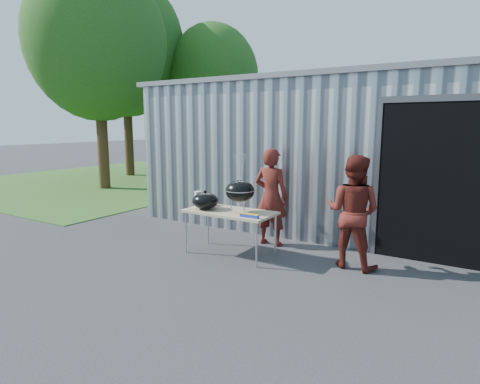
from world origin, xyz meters
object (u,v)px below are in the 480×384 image
Objects in this scene: kettle_grill at (240,187)px; folding_table at (230,213)px; person_bystander at (353,212)px; person_cook at (271,197)px.

folding_table is at bearing -176.27° from kettle_grill.
kettle_grill is 1.80m from person_bystander.
kettle_grill is at bearing 3.73° from folding_table.
person_bystander reaches higher than folding_table.
person_bystander is (1.59, -0.37, -0.02)m from person_cook.
kettle_grill is at bearing 81.39° from person_cook.
folding_table is 1.58× the size of kettle_grill.
person_bystander reaches higher than kettle_grill.
person_cook reaches higher than folding_table.
kettle_grill is 0.55× the size of person_bystander.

